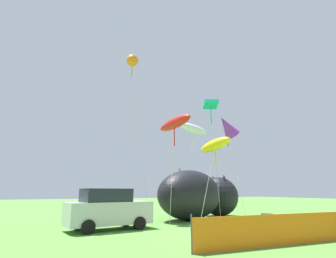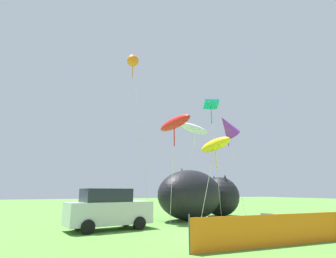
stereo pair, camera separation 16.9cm
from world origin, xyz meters
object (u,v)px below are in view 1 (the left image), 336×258
Objects in this scene: folding_chair at (268,223)px; inflatable_cat at (199,196)px; parked_car at (108,209)px; kite_yellow_hero at (215,145)px; kite_white_ghost at (193,129)px; kite_purple_delta at (227,127)px; kite_teal_diamond at (211,107)px; kite_orange_flower at (132,61)px; kite_red_lizard at (174,124)px.

inflatable_cat is (1.04, 7.33, 0.96)m from folding_chair.
kite_yellow_hero reaches higher than parked_car.
folding_chair is 0.13× the size of kite_white_ghost.
inflatable_cat is at bearing 38.51° from folding_chair.
folding_chair is 7.47m from inflatable_cat.
kite_purple_delta reaches higher than folding_chair.
inflatable_cat is 6.43m from kite_teal_diamond.
kite_orange_flower reaches higher than inflatable_cat.
folding_chair is at bearing -55.20° from kite_red_lizard.
kite_white_ghost is at bearing 78.15° from kite_teal_diamond.
parked_car is 0.59× the size of kite_teal_diamond.
parked_car is 0.90× the size of kite_yellow_hero.
inflatable_cat is 0.70× the size of kite_orange_flower.
kite_purple_delta is 2.86m from kite_yellow_hero.
kite_red_lizard is at bearing -169.04° from kite_teal_diamond.
kite_orange_flower is at bearing 49.66° from parked_car.
parked_car is 6.59m from kite_yellow_hero.
inflatable_cat is 5.04m from kite_white_ghost.
inflatable_cat is at bearing 70.55° from kite_yellow_hero.
kite_orange_flower reaches higher than folding_chair.
kite_teal_diamond reaches higher than parked_car.
kite_white_ghost is 0.62× the size of kite_orange_flower.
inflatable_cat is 1.19× the size of kite_purple_delta.
kite_yellow_hero reaches higher than folding_chair.
kite_teal_diamond is at bearing 60.61° from kite_yellow_hero.
kite_red_lizard is 3.35m from kite_teal_diamond.
kite_teal_diamond reaches higher than inflatable_cat.
kite_orange_flower reaches higher than kite_red_lizard.
folding_chair is 0.13× the size of kite_teal_diamond.
parked_car is 0.61× the size of kite_white_ghost.
kite_purple_delta is at bearing -12.70° from parked_car.
kite_orange_flower is 1.93× the size of kite_red_lizard.
kite_white_ghost is 0.96× the size of kite_teal_diamond.
folding_chair is at bearing -93.74° from kite_teal_diamond.
kite_purple_delta is 0.91× the size of kite_teal_diamond.
kite_white_ghost is (-0.41, 3.60, 0.59)m from kite_purple_delta.
kite_teal_diamond reaches higher than folding_chair.
kite_orange_flower is at bearing 146.21° from kite_purple_delta.
inflatable_cat is at bearing -6.41° from kite_orange_flower.
kite_yellow_hero reaches higher than inflatable_cat.
kite_white_ghost is at bearing 72.71° from kite_yellow_hero.
parked_car is at bearing 161.24° from kite_yellow_hero.
kite_white_ghost is at bearing 39.17° from folding_chair.
kite_teal_diamond reaches higher than kite_red_lizard.
folding_chair is 0.12× the size of inflatable_cat.
kite_teal_diamond is (2.91, 0.56, 1.57)m from kite_red_lizard.
kite_teal_diamond is (0.80, 1.42, 2.78)m from kite_yellow_hero.
kite_teal_diamond is at bearing 10.96° from kite_red_lizard.
folding_chair is 7.03m from kite_purple_delta.
kite_orange_flower is 2.38× the size of kite_yellow_hero.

